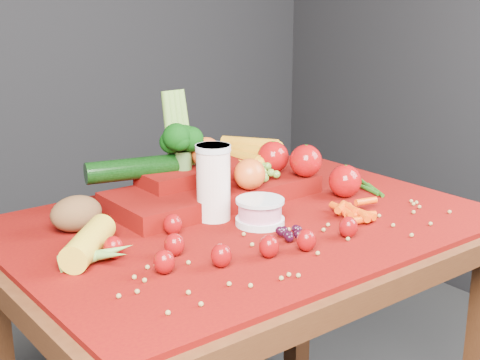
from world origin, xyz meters
TOP-DOWN VIEW (x-y plane):
  - table at (0.00, 0.00)m, footprint 1.10×0.80m
  - red_cloth at (0.00, 0.00)m, footprint 1.05×0.75m
  - milk_glass at (-0.05, 0.05)m, footprint 0.08×0.08m
  - yogurt_bowl at (0.00, -0.05)m, footprint 0.11×0.11m
  - strawberry_scatter at (-0.16, -0.13)m, footprint 0.48×0.28m
  - dark_grape_cluster at (0.01, -0.15)m, footprint 0.06×0.05m
  - soybean_scatter at (0.00, -0.20)m, footprint 0.84×0.24m
  - corn_ear at (-0.38, -0.01)m, footprint 0.25×0.26m
  - potato at (-0.33, 0.17)m, footprint 0.11×0.08m
  - baby_carrot_pile at (0.22, -0.14)m, footprint 0.17×0.17m
  - green_bean_pile at (0.40, -0.01)m, footprint 0.14×0.12m
  - produce_mound at (0.05, 0.15)m, footprint 0.60×0.36m

SIDE VIEW (x-z plane):
  - table at x=0.00m, z-range 0.28..1.03m
  - red_cloth at x=0.00m, z-range 0.75..0.76m
  - soybean_scatter at x=0.00m, z-range 0.76..0.77m
  - green_bean_pile at x=0.40m, z-range 0.76..0.77m
  - dark_grape_cluster at x=0.01m, z-range 0.76..0.79m
  - baby_carrot_pile at x=0.22m, z-range 0.76..0.79m
  - corn_ear at x=-0.38m, z-range 0.76..0.81m
  - strawberry_scatter at x=-0.16m, z-range 0.76..0.81m
  - yogurt_bowl at x=0.00m, z-range 0.76..0.82m
  - potato at x=-0.33m, z-range 0.76..0.84m
  - produce_mound at x=0.05m, z-range 0.69..0.95m
  - milk_glass at x=-0.05m, z-range 0.77..0.94m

